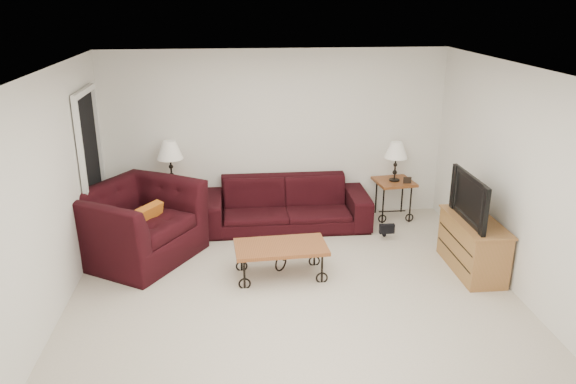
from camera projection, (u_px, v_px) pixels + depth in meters
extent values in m
plane|color=beige|center=(294.00, 296.00, 6.24)|extent=(5.00, 5.00, 0.00)
cube|color=white|center=(276.00, 135.00, 8.17)|extent=(5.00, 0.02, 2.50)
cube|color=white|center=(339.00, 324.00, 3.48)|extent=(5.00, 0.02, 2.50)
cube|color=white|center=(48.00, 200.00, 5.59)|extent=(0.02, 5.00, 2.50)
cube|color=white|center=(522.00, 184.00, 6.06)|extent=(0.02, 5.00, 2.50)
plane|color=white|center=(295.00, 71.00, 5.41)|extent=(5.00, 5.00, 0.00)
cube|color=black|center=(92.00, 173.00, 7.22)|extent=(0.08, 0.94, 2.04)
imported|color=black|center=(285.00, 204.00, 8.03)|extent=(2.39, 0.94, 0.70)
cube|color=brown|center=(174.00, 205.00, 8.06)|extent=(0.64, 0.64, 0.64)
cube|color=brown|center=(393.00, 199.00, 8.37)|extent=(0.61, 0.61, 0.59)
cube|color=black|center=(160.00, 185.00, 7.78)|extent=(0.13, 0.05, 0.11)
cube|color=black|center=(407.00, 180.00, 8.13)|extent=(0.12, 0.03, 0.10)
cube|color=brown|center=(281.00, 261.00, 6.63)|extent=(1.12, 0.65, 0.41)
imported|color=black|center=(137.00, 224.00, 7.03)|extent=(1.83, 1.88, 0.93)
cube|color=#B24D16|center=(148.00, 221.00, 6.98)|extent=(0.32, 0.42, 0.42)
cube|color=#9E603A|center=(473.00, 245.00, 6.74)|extent=(0.46, 1.10, 0.66)
imported|color=black|center=(477.00, 198.00, 6.54)|extent=(0.13, 0.98, 0.57)
ellipsoid|color=black|center=(385.00, 223.00, 7.71)|extent=(0.34, 0.26, 0.41)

